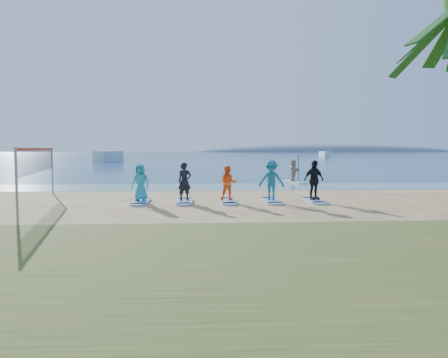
{
  "coord_description": "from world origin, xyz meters",
  "views": [
    {
      "loc": [
        -1.45,
        -17.21,
        2.45
      ],
      "look_at": [
        -0.26,
        2.0,
        1.1
      ],
      "focal_mm": 35.0,
      "sensor_mm": 36.0,
      "label": 1
    }
  ],
  "objects": [
    {
      "name": "surfboard_0",
      "position": [
        -4.0,
        2.56,
        0.04
      ],
      "size": [
        0.7,
        2.2,
        0.09
      ],
      "primitive_type": "cube",
      "color": "#90B2E0",
      "rests_on": "ground"
    },
    {
      "name": "surfboard_2",
      "position": [
        -0.03,
        2.56,
        0.04
      ],
      "size": [
        0.7,
        2.2,
        0.09
      ],
      "primitive_type": "cube",
      "color": "#90B2E0",
      "rests_on": "ground"
    },
    {
      "name": "student_0",
      "position": [
        -4.0,
        2.56,
        0.92
      ],
      "size": [
        0.91,
        0.7,
        1.66
      ],
      "primitive_type": "imported",
      "rotation": [
        0.0,
        0.0,
        -0.23
      ],
      "color": "teal",
      "rests_on": "surfboard_0"
    },
    {
      "name": "ground",
      "position": [
        0.0,
        0.0,
        0.0
      ],
      "size": [
        600.0,
        600.0,
        0.0
      ],
      "primitive_type": "plane",
      "color": "tan",
      "rests_on": "ground"
    },
    {
      "name": "paddleboard",
      "position": [
        5.43,
        13.48,
        0.06
      ],
      "size": [
        1.42,
        3.08,
        0.12
      ],
      "primitive_type": "cube",
      "rotation": [
        0.0,
        0.0,
        0.25
      ],
      "color": "silver",
      "rests_on": "ground"
    },
    {
      "name": "shallow_water",
      "position": [
        0.0,
        10.5,
        0.01
      ],
      "size": [
        600.0,
        600.0,
        0.0
      ],
      "primitive_type": "plane",
      "color": "teal",
      "rests_on": "ground"
    },
    {
      "name": "surfboard_4",
      "position": [
        3.94,
        2.56,
        0.04
      ],
      "size": [
        0.7,
        2.2,
        0.09
      ],
      "primitive_type": "cube",
      "color": "#90B2E0",
      "rests_on": "ground"
    },
    {
      "name": "student_4",
      "position": [
        3.94,
        2.56,
        1.0
      ],
      "size": [
        1.16,
        0.82,
        1.82
      ],
      "primitive_type": "imported",
      "rotation": [
        0.0,
        0.0,
        0.39
      ],
      "color": "black",
      "rests_on": "surfboard_4"
    },
    {
      "name": "volleyball_net",
      "position": [
        -8.43,
        2.44,
        1.9
      ],
      "size": [
        1.75,
        8.94,
        2.5
      ],
      "rotation": [
        0.0,
        0.0,
        0.19
      ],
      "color": "gray",
      "rests_on": "ground"
    },
    {
      "name": "student_3",
      "position": [
        1.95,
        2.56,
        1.0
      ],
      "size": [
        1.29,
        0.9,
        1.82
      ],
      "primitive_type": "imported",
      "rotation": [
        0.0,
        0.0,
        -0.21
      ],
      "color": "#1B6983",
      "rests_on": "surfboard_3"
    },
    {
      "name": "boat_offshore_b",
      "position": [
        38.2,
        116.3,
        0.0
      ],
      "size": [
        2.02,
        5.95,
        1.57
      ],
      "primitive_type": "cube",
      "rotation": [
        0.0,
        0.0,
        0.03
      ],
      "color": "silver",
      "rests_on": "ground"
    },
    {
      "name": "boat_offshore_a",
      "position": [
        -17.96,
        65.81,
        0.0
      ],
      "size": [
        4.06,
        9.36,
        1.99
      ],
      "primitive_type": "cube",
      "rotation": [
        0.0,
        0.0,
        -0.22
      ],
      "color": "silver",
      "rests_on": "ground"
    },
    {
      "name": "student_1",
      "position": [
        -2.01,
        2.56,
        0.95
      ],
      "size": [
        0.74,
        0.63,
        1.73
      ],
      "primitive_type": "imported",
      "rotation": [
        0.0,
        0.0,
        0.4
      ],
      "color": "black",
      "rests_on": "surfboard_1"
    },
    {
      "name": "surfboard_1",
      "position": [
        -2.01,
        2.56,
        0.04
      ],
      "size": [
        0.7,
        2.2,
        0.09
      ],
      "primitive_type": "cube",
      "color": "#90B2E0",
      "rests_on": "ground"
    },
    {
      "name": "ocean",
      "position": [
        0.0,
        160.0,
        0.01
      ],
      "size": [
        600.0,
        600.0,
        0.0
      ],
      "primitive_type": "plane",
      "color": "navy",
      "rests_on": "ground"
    },
    {
      "name": "surfboard_3",
      "position": [
        1.95,
        2.56,
        0.04
      ],
      "size": [
        0.7,
        2.2,
        0.09
      ],
      "primitive_type": "cube",
      "color": "#90B2E0",
      "rests_on": "ground"
    },
    {
      "name": "grass_strip",
      "position": [
        0.0,
        -12.0,
        0.0
      ],
      "size": [
        600.0,
        600.0,
        0.0
      ],
      "primitive_type": "plane",
      "color": "#2D4C16",
      "rests_on": "ground"
    },
    {
      "name": "student_2",
      "position": [
        -0.03,
        2.56,
        0.88
      ],
      "size": [
        0.82,
        0.67,
        1.57
      ],
      "primitive_type": "imported",
      "rotation": [
        0.0,
        0.0,
        -0.1
      ],
      "color": "orange",
      "rests_on": "surfboard_2"
    },
    {
      "name": "island_ridge",
      "position": [
        95.0,
        300.0,
        0.0
      ],
      "size": [
        220.0,
        56.0,
        18.0
      ],
      "primitive_type": "ellipsoid",
      "color": "slate",
      "rests_on": "ground"
    },
    {
      "name": "paddleboarder",
      "position": [
        5.43,
        13.48,
        0.88
      ],
      "size": [
        0.64,
        1.45,
        1.51
      ],
      "primitive_type": "imported",
      "rotation": [
        0.0,
        0.0,
        1.71
      ],
      "color": "tan",
      "rests_on": "paddleboard"
    }
  ]
}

